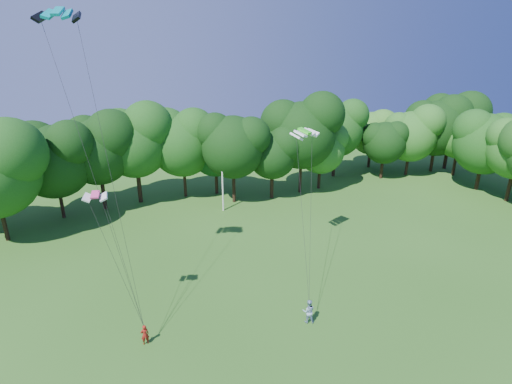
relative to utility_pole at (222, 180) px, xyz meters
name	(u,v)px	position (x,y,z in m)	size (l,w,h in m)	color
utility_pole	(222,180)	(0.00, 0.00, 0.00)	(1.55, 0.41, 7.83)	silver
kite_flyer_left	(145,335)	(-12.69, -20.02, -3.27)	(0.56, 0.37, 1.53)	maroon
kite_flyer_right	(309,311)	(-1.26, -22.53, -3.09)	(0.92, 0.71, 1.88)	#91ADC9
kite_teal	(58,11)	(-15.01, -13.48, 17.27)	(3.01, 2.09, 0.65)	#048890
kite_green	(305,131)	(3.57, -12.76, 8.06)	(3.07, 2.19, 0.48)	#34E722
kite_pink	(95,195)	(-14.47, -16.95, 6.18)	(1.67, 1.11, 0.36)	#DF3E84
tree_back_center	(215,145)	(1.20, 6.13, 2.75)	(7.47, 7.47, 10.86)	black
tree_back_east	(372,126)	(28.43, 7.76, 2.87)	(7.60, 7.60, 11.06)	#382316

